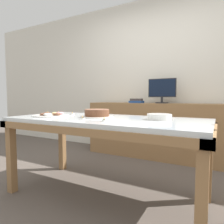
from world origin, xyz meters
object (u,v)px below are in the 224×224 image
(book_stack, at_px, (136,101))
(plate_stack, at_px, (159,117))
(tealight_near_cakes, at_px, (47,113))
(tealight_left_edge, at_px, (83,118))
(cake_chocolate_round, at_px, (97,114))
(pastry_platter, at_px, (51,115))
(computer_monitor, at_px, (162,91))
(tealight_centre, at_px, (104,120))
(tealight_near_front, at_px, (72,114))
(tealight_right_edge, at_px, (59,113))

(book_stack, xyz_separation_m, plate_stack, (0.75, -1.37, -0.11))
(tealight_near_cakes, bearing_deg, book_stack, 68.98)
(tealight_left_edge, bearing_deg, plate_stack, 28.37)
(cake_chocolate_round, xyz_separation_m, pastry_platter, (-0.47, -0.13, -0.02))
(book_stack, height_order, pastry_platter, book_stack)
(computer_monitor, relative_size, pastry_platter, 1.19)
(cake_chocolate_round, distance_m, plate_stack, 0.59)
(computer_monitor, xyz_separation_m, tealight_centre, (-0.03, -1.69, -0.28))
(book_stack, bearing_deg, tealight_near_front, -100.43)
(cake_chocolate_round, bearing_deg, tealight_right_edge, 167.64)
(computer_monitor, bearing_deg, plate_stack, -76.41)
(plate_stack, bearing_deg, book_stack, 118.66)
(tealight_near_cakes, bearing_deg, tealight_left_edge, -21.22)
(book_stack, xyz_separation_m, tealight_right_edge, (-0.46, -1.32, -0.13))
(computer_monitor, height_order, tealight_near_cakes, computer_monitor)
(tealight_near_cakes, bearing_deg, tealight_centre, -17.17)
(pastry_platter, relative_size, tealight_right_edge, 8.89)
(cake_chocolate_round, distance_m, tealight_right_edge, 0.63)
(cake_chocolate_round, xyz_separation_m, tealight_centre, (0.22, -0.24, -0.03))
(tealight_right_edge, relative_size, tealight_centre, 1.00)
(book_stack, distance_m, cake_chocolate_round, 1.46)
(cake_chocolate_round, height_order, pastry_platter, cake_chocolate_round)
(plate_stack, height_order, tealight_near_front, plate_stack)
(computer_monitor, bearing_deg, tealight_right_edge, -123.60)
(book_stack, bearing_deg, pastry_platter, -100.93)
(book_stack, relative_size, tealight_centre, 5.47)
(tealight_left_edge, bearing_deg, tealight_near_cakes, 158.78)
(tealight_right_edge, bearing_deg, plate_stack, -2.41)
(book_stack, height_order, cake_chocolate_round, book_stack)
(book_stack, relative_size, tealight_left_edge, 5.47)
(tealight_near_front, bearing_deg, computer_monitor, 63.45)
(tealight_near_front, bearing_deg, pastry_platter, -103.48)
(computer_monitor, xyz_separation_m, pastry_platter, (-0.72, -1.58, -0.28))
(cake_chocolate_round, height_order, tealight_left_edge, cake_chocolate_round)
(pastry_platter, relative_size, tealight_left_edge, 8.89)
(cake_chocolate_round, xyz_separation_m, plate_stack, (0.58, 0.09, -0.01))
(tealight_centre, bearing_deg, tealight_right_edge, 155.83)
(tealight_right_edge, height_order, tealight_centre, same)
(tealight_right_edge, bearing_deg, book_stack, 70.88)
(tealight_near_cakes, relative_size, tealight_left_edge, 1.00)
(book_stack, height_order, tealight_left_edge, book_stack)
(computer_monitor, bearing_deg, tealight_left_edge, -98.58)
(tealight_near_front, bearing_deg, tealight_left_edge, -41.23)
(plate_stack, relative_size, tealight_near_cakes, 5.25)
(cake_chocolate_round, height_order, tealight_right_edge, cake_chocolate_round)
(pastry_platter, height_order, tealight_near_front, pastry_platter)
(computer_monitor, height_order, plate_stack, computer_monitor)
(pastry_platter, bearing_deg, plate_stack, 11.45)
(book_stack, bearing_deg, cake_chocolate_round, -83.57)
(book_stack, relative_size, pastry_platter, 0.61)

